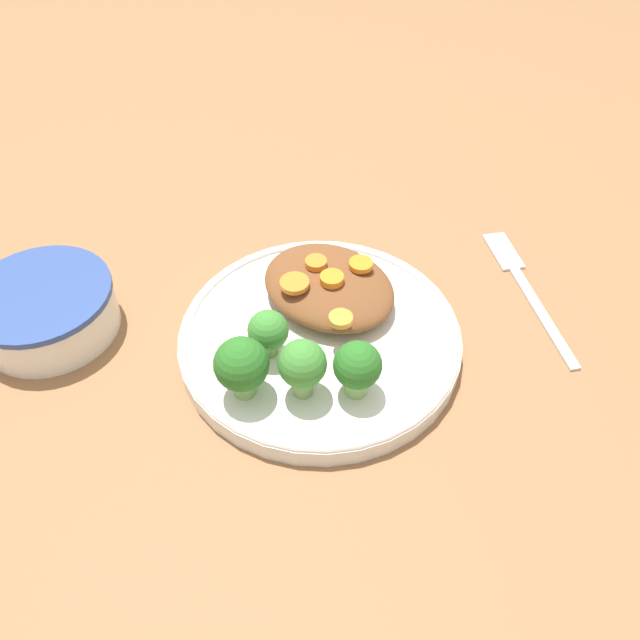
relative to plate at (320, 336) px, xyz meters
name	(u,v)px	position (x,y,z in m)	size (l,w,h in m)	color
ground_plane	(320,345)	(0.00, 0.00, -0.01)	(4.00, 4.00, 0.00)	#8C603D
plate	(320,336)	(0.00, 0.00, 0.00)	(0.25, 0.25, 0.02)	silver
dip_bowl	(45,307)	(-0.20, -0.15, 0.01)	(0.13, 0.13, 0.05)	white
stew_mound	(329,286)	(-0.02, 0.04, 0.02)	(0.13, 0.10, 0.03)	brown
broccoli_floret_0	(302,366)	(0.03, -0.06, 0.04)	(0.04, 0.04, 0.05)	#759E51
broccoli_floret_1	(242,366)	(0.00, -0.09, 0.04)	(0.04, 0.04, 0.06)	#759E51
broccoli_floret_2	(357,367)	(0.06, -0.03, 0.04)	(0.04, 0.04, 0.05)	#7FA85B
broccoli_floret_3	(268,331)	(-0.01, -0.05, 0.03)	(0.03, 0.03, 0.05)	#759E51
carrot_slice_0	(332,279)	(-0.01, 0.03, 0.04)	(0.02, 0.02, 0.01)	orange
carrot_slice_1	(295,283)	(-0.03, 0.01, 0.04)	(0.03, 0.03, 0.00)	orange
carrot_slice_2	(316,263)	(-0.04, 0.04, 0.04)	(0.02, 0.02, 0.01)	orange
carrot_slice_3	(361,264)	(-0.01, 0.06, 0.04)	(0.02, 0.02, 0.01)	orange
carrot_slice_4	(341,319)	(0.02, 0.00, 0.04)	(0.02, 0.02, 0.01)	orange
fork	(522,280)	(0.09, 0.20, -0.01)	(0.16, 0.13, 0.01)	silver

